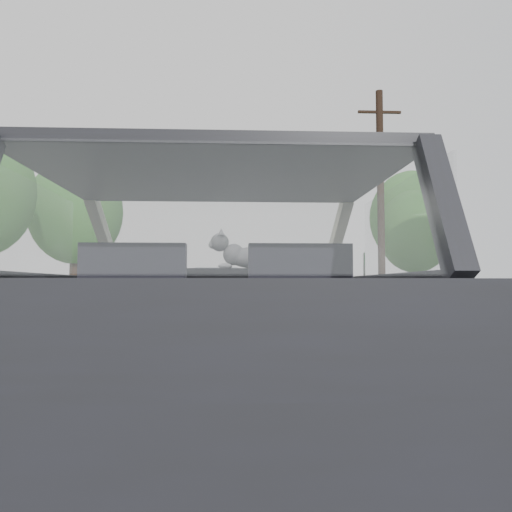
{
  "coord_description": "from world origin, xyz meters",
  "views": [
    {
      "loc": [
        0.07,
        -2.81,
        0.89
      ],
      "look_at": [
        0.23,
        0.52,
        1.09
      ],
      "focal_mm": 35.0,
      "sensor_mm": 36.0,
      "label": 1
    }
  ],
  "objects": [
    {
      "name": "other_car",
      "position": [
        -0.64,
        17.92,
        0.83
      ],
      "size": [
        2.38,
        5.18,
        1.66
      ],
      "primitive_type": "imported",
      "rotation": [
        0.0,
        0.0,
        -0.08
      ],
      "color": "#9FA4AA",
      "rests_on": "ground"
    },
    {
      "name": "highway_sign",
      "position": [
        6.57,
        21.53,
        1.25
      ],
      "size": [
        0.3,
        1.0,
        2.49
      ],
      "primitive_type": "cube",
      "rotation": [
        0.0,
        0.0,
        -0.21
      ],
      "color": "#0F411E",
      "rests_on": "ground"
    },
    {
      "name": "cat",
      "position": [
        0.26,
        0.62,
        1.09
      ],
      "size": [
        0.63,
        0.22,
        0.28
      ],
      "primitive_type": "ellipsoid",
      "rotation": [
        0.0,
        0.0,
        -0.05
      ],
      "color": "#969696",
      "rests_on": "dashboard"
    },
    {
      "name": "steering_wheel",
      "position": [
        -0.4,
        0.33,
        0.92
      ],
      "size": [
        0.36,
        0.36,
        0.04
      ],
      "primitive_type": "torus",
      "color": "black",
      "rests_on": "dashboard"
    },
    {
      "name": "tree_2",
      "position": [
        9.69,
        23.0,
        2.89
      ],
      "size": [
        5.03,
        5.03,
        5.77
      ],
      "primitive_type": null,
      "rotation": [
        0.0,
        0.0,
        -0.42
      ],
      "color": "#2D5D1C",
      "rests_on": "ground"
    },
    {
      "name": "passenger_seat",
      "position": [
        0.4,
        -0.29,
        0.88
      ],
      "size": [
        0.5,
        0.72,
        0.42
      ],
      "primitive_type": "cube",
      "color": "#24232E",
      "rests_on": "subject_car"
    },
    {
      "name": "subject_car",
      "position": [
        0.0,
        0.0,
        0.72
      ],
      "size": [
        1.8,
        4.0,
        1.45
      ],
      "primitive_type": "cube",
      "color": "#222329",
      "rests_on": "ground"
    },
    {
      "name": "ground",
      "position": [
        0.0,
        0.0,
        0.0
      ],
      "size": [
        140.0,
        140.0,
        0.0
      ],
      "primitive_type": "plane",
      "color": "#3F3F3F",
      "rests_on": "ground"
    },
    {
      "name": "driver_seat",
      "position": [
        -0.4,
        -0.29,
        0.88
      ],
      "size": [
        0.5,
        0.72,
        0.42
      ],
      "primitive_type": "cube",
      "color": "#24232E",
      "rests_on": "subject_car"
    },
    {
      "name": "utility_pole",
      "position": [
        5.96,
        16.61,
        4.37
      ],
      "size": [
        0.35,
        0.35,
        8.74
      ],
      "primitive_type": "cylinder",
      "rotation": [
        0.0,
        0.0,
        -0.26
      ],
      "color": "black",
      "rests_on": "ground"
    },
    {
      "name": "guardrail",
      "position": [
        4.3,
        10.0,
        0.58
      ],
      "size": [
        0.05,
        90.0,
        0.32
      ],
      "primitive_type": "cube",
      "color": "gray",
      "rests_on": "ground"
    },
    {
      "name": "tree_3",
      "position": [
        12.56,
        31.31,
        4.33
      ],
      "size": [
        7.36,
        7.36,
        8.67
      ],
      "primitive_type": null,
      "rotation": [
        0.0,
        0.0,
        0.36
      ],
      "color": "#2D5D1C",
      "rests_on": "ground"
    },
    {
      "name": "tree_6",
      "position": [
        -8.35,
        24.13,
        3.75
      ],
      "size": [
        6.2,
        6.2,
        7.5
      ],
      "primitive_type": null,
      "rotation": [
        0.0,
        0.0,
        0.3
      ],
      "color": "#2D5D1C",
      "rests_on": "ground"
    },
    {
      "name": "dashboard",
      "position": [
        0.0,
        0.62,
        0.85
      ],
      "size": [
        1.58,
        0.45,
        0.3
      ],
      "primitive_type": "cube",
      "color": "black",
      "rests_on": "subject_car"
    }
  ]
}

